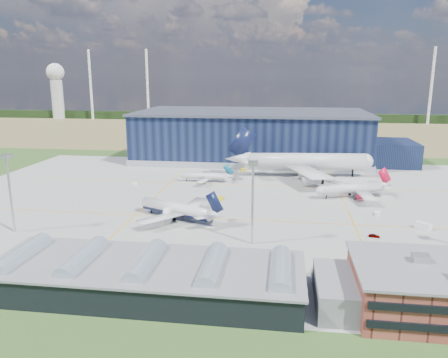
{
  "coord_description": "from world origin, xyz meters",
  "views": [
    {
      "loc": [
        17.96,
        -141.6,
        44.87
      ],
      "look_at": [
        -2.96,
        7.73,
        8.91
      ],
      "focal_mm": 35.0,
      "sensor_mm": 36.0,
      "label": 1
    }
  ],
  "objects_px": {
    "car_b": "(154,255)",
    "car_a": "(374,236)",
    "airliner_navy": "(176,202)",
    "airliner_widebody": "(307,153)",
    "gse_van_b": "(423,226)",
    "airstair": "(169,217)",
    "gse_tug_b": "(220,199)",
    "light_mast_center": "(253,189)",
    "gse_cart_a": "(378,213)",
    "airliner_red": "(351,184)",
    "light_mast_west": "(9,181)",
    "gse_cart_b": "(135,184)",
    "hangar": "(257,138)",
    "airliner_regional": "(204,173)",
    "gse_tug_c": "(243,170)"
  },
  "relations": [
    {
      "from": "gse_cart_b",
      "to": "airstair",
      "type": "height_order",
      "value": "airstair"
    },
    {
      "from": "hangar",
      "to": "airliner_widebody",
      "type": "xyz_separation_m",
      "value": [
        25.29,
        -39.9,
        -0.72
      ]
    },
    {
      "from": "car_a",
      "to": "car_b",
      "type": "height_order",
      "value": "car_b"
    },
    {
      "from": "gse_van_b",
      "to": "car_a",
      "type": "distance_m",
      "value": 18.12
    },
    {
      "from": "airliner_widebody",
      "to": "airstair",
      "type": "xyz_separation_m",
      "value": [
        -45.58,
        -69.46,
        -9.41
      ]
    },
    {
      "from": "airliner_widebody",
      "to": "car_a",
      "type": "height_order",
      "value": "airliner_widebody"
    },
    {
      "from": "gse_tug_c",
      "to": "airstair",
      "type": "height_order",
      "value": "airstair"
    },
    {
      "from": "gse_van_b",
      "to": "airliner_red",
      "type": "bearing_deg",
      "value": 71.79
    },
    {
      "from": "airliner_widebody",
      "to": "gse_tug_c",
      "type": "distance_m",
      "value": 31.97
    },
    {
      "from": "light_mast_center",
      "to": "airliner_regional",
      "type": "distance_m",
      "value": 73.97
    },
    {
      "from": "airliner_red",
      "to": "gse_tug_b",
      "type": "height_order",
      "value": "airliner_red"
    },
    {
      "from": "gse_tug_b",
      "to": "gse_cart_a",
      "type": "distance_m",
      "value": 54.95
    },
    {
      "from": "car_b",
      "to": "car_a",
      "type": "bearing_deg",
      "value": -55.51
    },
    {
      "from": "light_mast_center",
      "to": "gse_cart_a",
      "type": "distance_m",
      "value": 52.02
    },
    {
      "from": "car_b",
      "to": "airstair",
      "type": "bearing_deg",
      "value": 21.16
    },
    {
      "from": "light_mast_center",
      "to": "airliner_widebody",
      "type": "height_order",
      "value": "light_mast_center"
    },
    {
      "from": "airliner_widebody",
      "to": "gse_cart_b",
      "type": "height_order",
      "value": "airliner_widebody"
    },
    {
      "from": "light_mast_west",
      "to": "gse_tug_c",
      "type": "distance_m",
      "value": 110.11
    },
    {
      "from": "airliner_regional",
      "to": "car_b",
      "type": "height_order",
      "value": "airliner_regional"
    },
    {
      "from": "airliner_navy",
      "to": "airliner_regional",
      "type": "relative_size",
      "value": 1.39
    },
    {
      "from": "airliner_navy",
      "to": "airliner_widebody",
      "type": "relative_size",
      "value": 0.5
    },
    {
      "from": "airliner_navy",
      "to": "car_a",
      "type": "distance_m",
      "value": 60.38
    },
    {
      "from": "gse_tug_c",
      "to": "gse_tug_b",
      "type": "bearing_deg",
      "value": -109.92
    },
    {
      "from": "airstair",
      "to": "light_mast_center",
      "type": "bearing_deg",
      "value": -20.55
    },
    {
      "from": "airliner_red",
      "to": "airstair",
      "type": "xyz_separation_m",
      "value": [
        -60.73,
        -36.56,
        -3.74
      ]
    },
    {
      "from": "light_mast_west",
      "to": "airliner_navy",
      "type": "bearing_deg",
      "value": 22.07
    },
    {
      "from": "light_mast_center",
      "to": "gse_cart_a",
      "type": "height_order",
      "value": "light_mast_center"
    },
    {
      "from": "gse_cart_b",
      "to": "hangar",
      "type": "bearing_deg",
      "value": 15.13
    },
    {
      "from": "light_mast_center",
      "to": "gse_tug_b",
      "type": "distance_m",
      "value": 45.81
    },
    {
      "from": "airliner_regional",
      "to": "gse_cart_a",
      "type": "relative_size",
      "value": 8.95
    },
    {
      "from": "gse_cart_a",
      "to": "airstair",
      "type": "bearing_deg",
      "value": -156.29
    },
    {
      "from": "light_mast_west",
      "to": "gse_tug_b",
      "type": "bearing_deg",
      "value": 36.48
    },
    {
      "from": "gse_cart_a",
      "to": "gse_van_b",
      "type": "distance_m",
      "value": 16.22
    },
    {
      "from": "gse_tug_b",
      "to": "airstair",
      "type": "relative_size",
      "value": 0.66
    },
    {
      "from": "gse_van_b",
      "to": "airstair",
      "type": "xyz_separation_m",
      "value": [
        -77.21,
        -3.21,
        0.45
      ]
    },
    {
      "from": "light_mast_west",
      "to": "airliner_red",
      "type": "bearing_deg",
      "value": 26.73
    },
    {
      "from": "gse_van_b",
      "to": "car_b",
      "type": "bearing_deg",
      "value": 158.19
    },
    {
      "from": "hangar",
      "to": "airliner_regional",
      "type": "xyz_separation_m",
      "value": [
        -18.84,
        -56.53,
        -7.67
      ]
    },
    {
      "from": "airliner_regional",
      "to": "car_a",
      "type": "height_order",
      "value": "airliner_regional"
    },
    {
      "from": "airliner_widebody",
      "to": "gse_cart_a",
      "type": "relative_size",
      "value": 24.73
    },
    {
      "from": "airliner_red",
      "to": "airliner_widebody",
      "type": "xyz_separation_m",
      "value": [
        -15.15,
        32.91,
        5.67
      ]
    },
    {
      "from": "airliner_regional",
      "to": "gse_cart_b",
      "type": "height_order",
      "value": "airliner_regional"
    },
    {
      "from": "car_a",
      "to": "light_mast_center",
      "type": "bearing_deg",
      "value": 115.17
    },
    {
      "from": "airliner_navy",
      "to": "gse_tug_b",
      "type": "bearing_deg",
      "value": -90.42
    },
    {
      "from": "gse_tug_b",
      "to": "gse_van_b",
      "type": "distance_m",
      "value": 68.34
    },
    {
      "from": "airliner_red",
      "to": "car_b",
      "type": "relative_size",
      "value": 9.66
    },
    {
      "from": "airstair",
      "to": "car_a",
      "type": "relative_size",
      "value": 1.5
    },
    {
      "from": "light_mast_center",
      "to": "airliner_widebody",
      "type": "xyz_separation_m",
      "value": [
        18.1,
        84.91,
        -4.53
      ]
    },
    {
      "from": "gse_tug_b",
      "to": "gse_van_b",
      "type": "bearing_deg",
      "value": 2.83
    },
    {
      "from": "gse_cart_b",
      "to": "airstair",
      "type": "bearing_deg",
      "value": -98.66
    }
  ]
}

